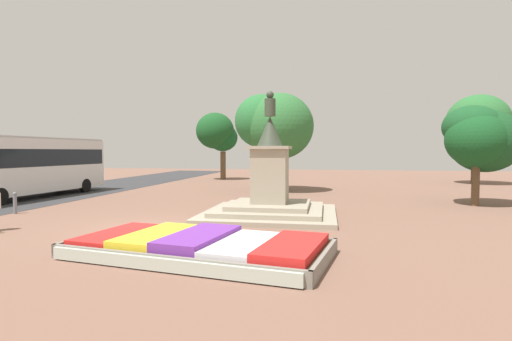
% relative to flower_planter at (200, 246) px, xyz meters
% --- Properties ---
extents(ground_plane, '(91.09, 91.09, 0.00)m').
position_rel_flower_planter_xyz_m(ground_plane, '(-3.06, 3.05, -0.24)').
color(ground_plane, brown).
extents(flower_planter, '(7.17, 4.38, 0.58)m').
position_rel_flower_planter_xyz_m(flower_planter, '(0.00, 0.00, 0.00)').
color(flower_planter, '#38281C').
rests_on(flower_planter, ground_plane).
extents(statue_monument, '(5.47, 5.47, 5.22)m').
position_rel_flower_planter_xyz_m(statue_monument, '(0.89, 6.70, 0.74)').
color(statue_monument, gray).
rests_on(statue_monument, ground_plane).
extents(city_bus, '(3.13, 11.15, 3.52)m').
position_rel_flower_planter_xyz_m(city_bus, '(-13.79, 10.44, 1.78)').
color(city_bus, silver).
rests_on(city_bus, ground_plane).
extents(kerb_bollard_north, '(0.17, 0.17, 0.96)m').
position_rel_flower_planter_xyz_m(kerb_bollard_north, '(-10.10, 5.27, 0.26)').
color(kerb_bollard_north, slate).
rests_on(kerb_bollard_north, ground_plane).
extents(park_tree_far_left, '(3.86, 3.89, 5.03)m').
position_rel_flower_planter_xyz_m(park_tree_far_left, '(10.80, 11.86, 3.15)').
color(park_tree_far_left, brown).
rests_on(park_tree_far_left, ground_plane).
extents(park_tree_behind_statue, '(3.85, 3.52, 6.35)m').
position_rel_flower_planter_xyz_m(park_tree_behind_statue, '(-6.97, 26.86, 4.16)').
color(park_tree_behind_statue, brown).
rests_on(park_tree_behind_statue, ground_plane).
extents(park_tree_far_right, '(5.35, 5.29, 6.61)m').
position_rel_flower_planter_xyz_m(park_tree_far_right, '(-0.35, 17.17, 4.18)').
color(park_tree_far_right, brown).
rests_on(park_tree_far_right, ground_plane).
extents(park_tree_street_side, '(4.92, 5.13, 7.33)m').
position_rel_flower_planter_xyz_m(park_tree_street_side, '(15.31, 25.60, 4.83)').
color(park_tree_street_side, '#4C3823').
rests_on(park_tree_street_side, ground_plane).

